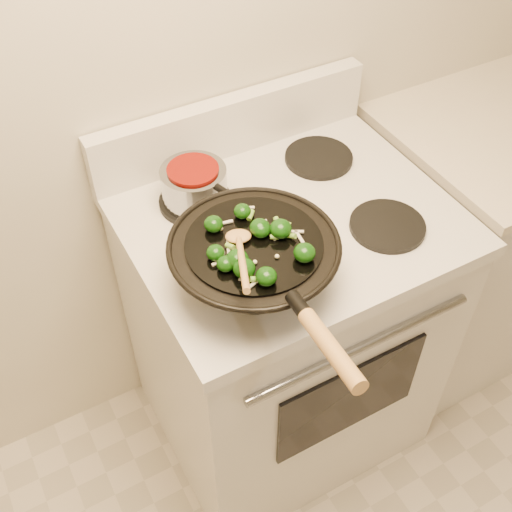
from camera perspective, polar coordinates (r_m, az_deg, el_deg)
stove at (r=1.89m, az=2.43°, el=-6.42°), size 0.78×0.67×1.08m
counter_unit at (r=2.33m, az=20.04°, el=2.08°), size 0.80×0.62×0.91m
wok at (r=1.34m, az=-0.10°, el=-0.41°), size 0.36×0.60×0.18m
stirfry at (r=1.28m, az=-0.15°, el=0.98°), size 0.21×0.24×0.04m
wooden_spoon at (r=1.25m, az=-1.39°, el=0.47°), size 0.13×0.23×0.09m
saucepan at (r=1.56m, az=-5.49°, el=6.35°), size 0.16×0.25×0.09m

